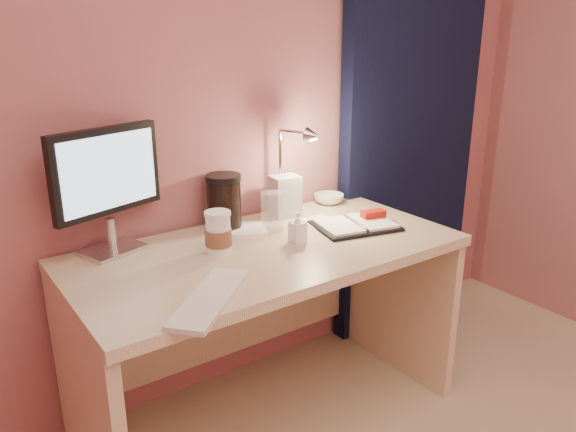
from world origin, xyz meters
TOP-DOWN VIEW (x-y plane):
  - room at (0.95, 1.69)m, footprint 3.50×3.50m
  - desk at (0.00, 1.45)m, footprint 1.40×0.70m
  - monitor at (-0.47, 1.66)m, footprint 0.40×0.20m
  - keyboard at (-0.36, 1.12)m, footprint 0.37×0.35m
  - planner at (0.41, 1.36)m, footprint 0.35×0.30m
  - paper_a at (0.32, 1.48)m, footprint 0.15×0.15m
  - paper_b at (0.49, 1.36)m, footprint 0.15×0.15m
  - paper_c at (0.04, 1.59)m, footprint 0.21×0.21m
  - coffee_cup at (-0.17, 1.43)m, footprint 0.09×0.09m
  - clear_cup at (0.11, 1.51)m, footprint 0.09×0.09m
  - bowl at (0.52, 1.66)m, footprint 0.16×0.16m
  - lotion_bottle at (0.12, 1.36)m, footprint 0.05×0.05m
  - dark_jar at (-0.02, 1.66)m, footprint 0.13×0.13m
  - product_box at (0.26, 1.63)m, footprint 0.12×0.10m
  - desk_lamp at (0.23, 1.60)m, footprint 0.15×0.23m

SIDE VIEW (x-z plane):
  - desk at x=0.00m, z-range 0.14..0.87m
  - paper_a at x=0.32m, z-range 0.73..0.73m
  - paper_b at x=0.49m, z-range 0.73..0.73m
  - paper_c at x=0.04m, z-range 0.73..0.73m
  - keyboard at x=-0.36m, z-range 0.73..0.75m
  - planner at x=0.41m, z-range 0.72..0.77m
  - bowl at x=0.52m, z-range 0.73..0.77m
  - lotion_bottle at x=0.12m, z-range 0.73..0.84m
  - coffee_cup at x=-0.17m, z-range 0.73..0.88m
  - clear_cup at x=0.11m, z-range 0.73..0.88m
  - product_box at x=0.26m, z-range 0.73..0.90m
  - dark_jar at x=-0.02m, z-range 0.73..0.92m
  - desk_lamp at x=0.23m, z-range 0.78..1.15m
  - monitor at x=-0.47m, z-range 0.77..1.21m
  - room at x=0.95m, z-range -0.61..2.89m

